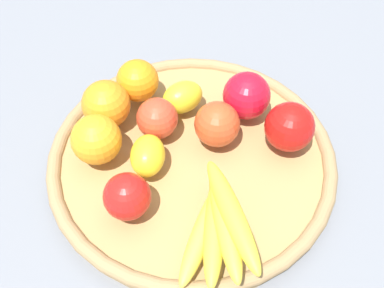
# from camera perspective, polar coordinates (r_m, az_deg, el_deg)

# --- Properties ---
(ground_plane) EXTENTS (2.40, 2.40, 0.00)m
(ground_plane) POSITION_cam_1_polar(r_m,az_deg,el_deg) (0.75, 0.00, -2.72)
(ground_plane) COLOR slate
(ground_plane) RESTS_ON ground
(basket) EXTENTS (0.45, 0.45, 0.04)m
(basket) POSITION_cam_1_polar(r_m,az_deg,el_deg) (0.74, 0.00, -1.84)
(basket) COLOR #A27F4D
(basket) RESTS_ON ground_plane
(apple_2) EXTENTS (0.07, 0.07, 0.07)m
(apple_2) POSITION_cam_1_polar(r_m,az_deg,el_deg) (0.71, 3.01, 2.52)
(apple_2) COLOR #C94722
(apple_2) RESTS_ON basket
(apple_3) EXTENTS (0.08, 0.08, 0.08)m
(apple_3) POSITION_cam_1_polar(r_m,az_deg,el_deg) (0.72, 11.87, 2.06)
(apple_3) COLOR red
(apple_3) RESTS_ON basket
(orange_1) EXTENTS (0.11, 0.11, 0.08)m
(orange_1) POSITION_cam_1_polar(r_m,az_deg,el_deg) (0.70, -11.66, 0.54)
(orange_1) COLOR orange
(orange_1) RESTS_ON basket
(lemon_0) EXTENTS (0.08, 0.09, 0.05)m
(lemon_0) POSITION_cam_1_polar(r_m,az_deg,el_deg) (0.69, -5.45, -1.41)
(lemon_0) COLOR yellow
(lemon_0) RESTS_ON basket
(banana_bunch) EXTENTS (0.16, 0.18, 0.07)m
(banana_bunch) POSITION_cam_1_polar(r_m,az_deg,el_deg) (0.62, 3.32, -9.56)
(banana_bunch) COLOR yellow
(banana_bunch) RESTS_ON basket
(apple_0) EXTENTS (0.09, 0.09, 0.07)m
(apple_0) POSITION_cam_1_polar(r_m,az_deg,el_deg) (0.73, -4.29, 3.15)
(apple_0) COLOR #CA4027
(apple_0) RESTS_ON basket
(lemon_1) EXTENTS (0.07, 0.06, 0.05)m
(lemon_1) POSITION_cam_1_polar(r_m,az_deg,el_deg) (0.77, -1.17, 5.77)
(lemon_1) COLOR yellow
(lemon_1) RESTS_ON basket
(apple_1) EXTENTS (0.11, 0.11, 0.08)m
(apple_1) POSITION_cam_1_polar(r_m,az_deg,el_deg) (0.75, 6.71, 5.91)
(apple_1) COLOR red
(apple_1) RESTS_ON basket
(orange_0) EXTENTS (0.08, 0.08, 0.08)m
(orange_0) POSITION_cam_1_polar(r_m,az_deg,el_deg) (0.75, -10.50, 4.82)
(orange_0) COLOR orange
(orange_0) RESTS_ON basket
(apple_4) EXTENTS (0.09, 0.09, 0.07)m
(apple_4) POSITION_cam_1_polar(r_m,az_deg,el_deg) (0.64, -7.96, -6.39)
(apple_4) COLOR red
(apple_4) RESTS_ON basket
(orange_2) EXTENTS (0.09, 0.09, 0.07)m
(orange_2) POSITION_cam_1_polar(r_m,az_deg,el_deg) (0.78, -6.70, 7.74)
(orange_2) COLOR orange
(orange_2) RESTS_ON basket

